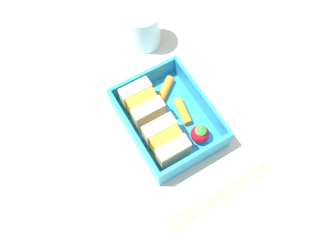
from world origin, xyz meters
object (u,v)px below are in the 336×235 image
strawberry_far_left (200,134)px  drinking_glass (143,28)px  sandwich_left (166,142)px  carrot_stick_left (165,90)px  chopstick_pair (220,195)px  carrot_stick_far_left (182,110)px  folded_napkin (246,80)px  sandwich_center_left (142,104)px

strawberry_far_left → drinking_glass: drinking_glass is taller
sandwich_left → carrot_stick_left: (8.90, -4.97, -1.67)cm
strawberry_far_left → chopstick_pair: strawberry_far_left is taller
sandwich_left → carrot_stick_far_left: bearing=-53.7°
sandwich_left → folded_napkin: bearing=-78.0°
strawberry_far_left → drinking_glass: size_ratio=0.48×
chopstick_pair → drinking_glass: 32.61cm
carrot_stick_left → chopstick_pair: 19.73cm
strawberry_far_left → drinking_glass: (22.76, -2.33, 0.94)cm
carrot_stick_far_left → chopstick_pair: size_ratio=0.25×
strawberry_far_left → folded_napkin: (5.44, -13.81, -2.66)cm
sandwich_center_left → carrot_stick_far_left: 6.79cm
carrot_stick_left → sandwich_center_left: bearing=104.6°
carrot_stick_left → drinking_glass: 12.96cm
strawberry_far_left → carrot_stick_far_left: bearing=-0.7°
carrot_stick_left → chopstick_pair: (-19.60, 1.67, -1.62)cm
sandwich_left → chopstick_pair: sandwich_left is taller
carrot_stick_left → chopstick_pair: size_ratio=0.28×
sandwich_left → strawberry_far_left: bearing=-103.7°
carrot_stick_left → drinking_glass: drinking_glass is taller
sandwich_center_left → carrot_stick_far_left: sandwich_center_left is taller
carrot_stick_far_left → chopstick_pair: bearing=171.4°
carrot_stick_far_left → chopstick_pair: 15.03cm
strawberry_far_left → chopstick_pair: 9.93cm
chopstick_pair → folded_napkin: size_ratio=1.28×
folded_napkin → sandwich_center_left: bearing=79.7°
sandwich_left → sandwich_center_left: (7.61, 0.00, 0.00)cm
carrot_stick_left → folded_napkin: bearing=-108.5°
chopstick_pair → drinking_glass: drinking_glass is taller
sandwich_left → carrot_stick_far_left: 7.08cm
strawberry_far_left → carrot_stick_left: bearing=2.9°
sandwich_left → strawberry_far_left: size_ratio=1.72×
sandwich_left → strawberry_far_left: 5.70cm
sandwich_center_left → strawberry_far_left: 10.52cm
sandwich_left → drinking_glass: 22.80cm
carrot_stick_far_left → carrot_stick_left: (4.83, 0.57, 0.02)cm
carrot_stick_far_left → carrot_stick_left: bearing=6.8°
sandwich_center_left → drinking_glass: 15.86cm
folded_napkin → sandwich_left: bearing=102.0°
chopstick_pair → carrot_stick_left: bearing=-4.9°
sandwich_center_left → folded_napkin: (-3.51, -19.29, -3.43)cm
strawberry_far_left → carrot_stick_far_left: strawberry_far_left is taller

